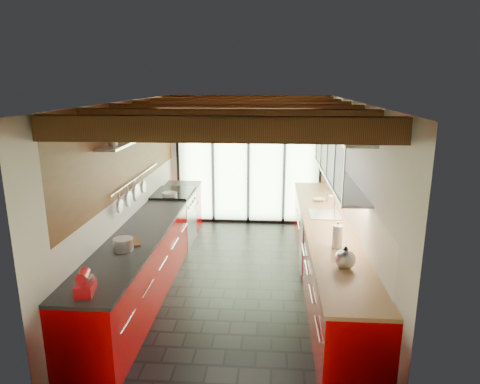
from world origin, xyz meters
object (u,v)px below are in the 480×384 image
(stand_mixer, at_px, (85,284))
(soap_bottle, at_px, (337,240))
(kettle, at_px, (345,258))
(bowl, at_px, (319,200))
(paper_towel, at_px, (337,237))

(stand_mixer, relative_size, soap_bottle, 1.52)
(kettle, relative_size, bowl, 1.69)
(stand_mixer, bearing_deg, bowl, 53.33)
(soap_bottle, bearing_deg, stand_mixer, -151.99)
(bowl, bearing_deg, kettle, -90.00)
(paper_towel, bearing_deg, kettle, -90.00)
(kettle, xyz_separation_m, paper_towel, (0.00, 0.58, 0.02))
(kettle, xyz_separation_m, bowl, (0.00, 2.65, -0.09))
(paper_towel, distance_m, soap_bottle, 0.04)
(soap_bottle, bearing_deg, paper_towel, -90.00)
(stand_mixer, relative_size, paper_towel, 0.89)
(kettle, distance_m, bowl, 2.66)
(stand_mixer, height_order, soap_bottle, stand_mixer)
(kettle, bearing_deg, paper_towel, 90.00)
(kettle, xyz_separation_m, soap_bottle, (0.00, 0.59, -0.02))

